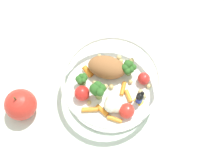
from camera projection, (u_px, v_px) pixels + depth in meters
ground_plane at (108, 92)px, 0.65m from camera, size 2.40×2.40×0.00m
food_container at (111, 84)px, 0.62m from camera, size 0.22×0.22×0.06m
loose_apple at (21, 105)px, 0.60m from camera, size 0.07×0.07×0.08m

